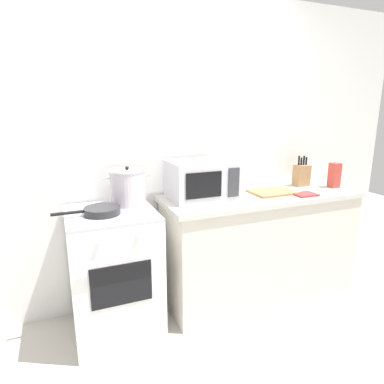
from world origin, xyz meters
name	(u,v)px	position (x,y,z in m)	size (l,w,h in m)	color
ground_plane	(190,370)	(0.00, 0.00, 0.00)	(10.00, 10.00, 0.00)	#B2ADA3
back_wall	(180,153)	(0.30, 0.97, 1.25)	(4.40, 0.10, 2.50)	silver
lower_cabinet_right	(260,247)	(0.90, 0.62, 0.44)	(1.64, 0.56, 0.88)	beige
countertop_right	(262,196)	(0.90, 0.62, 0.90)	(1.70, 0.60, 0.04)	beige
stove	(114,272)	(-0.35, 0.60, 0.46)	(0.60, 0.64, 0.92)	white
stock_pot	(128,187)	(-0.20, 0.73, 1.05)	(0.34, 0.26, 0.29)	silver
frying_pan	(101,211)	(-0.42, 0.56, 0.95)	(0.44, 0.24, 0.05)	#28282B
microwave	(201,180)	(0.37, 0.68, 1.07)	(0.50, 0.37, 0.30)	silver
cutting_board	(272,192)	(0.99, 0.60, 0.93)	(0.36, 0.26, 0.02)	#997047
knife_block	(301,175)	(1.40, 0.74, 1.02)	(0.13, 0.10, 0.28)	#997047
pasta_box	(334,175)	(1.62, 0.57, 1.03)	(0.08, 0.08, 0.22)	#B73D33
oven_mitt	(305,194)	(1.19, 0.44, 0.93)	(0.18, 0.14, 0.02)	#993333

